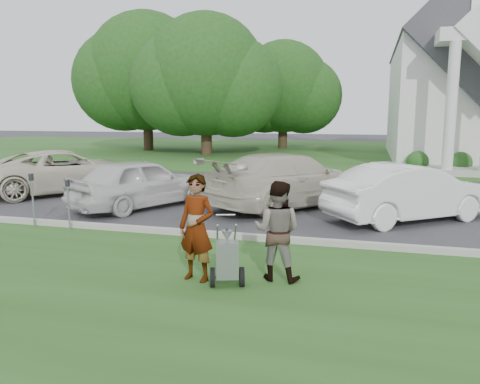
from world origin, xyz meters
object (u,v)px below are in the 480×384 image
at_px(tree_left, 206,81).
at_px(tree_back, 283,91).
at_px(car_c, 288,180).
at_px(tree_far, 146,77).
at_px(church, 472,63).
at_px(person_left, 197,229).
at_px(person_right, 277,231).
at_px(car_b, 141,183).
at_px(parking_meter_near, 68,198).
at_px(car_d, 409,192).
at_px(striping_cart, 227,261).
at_px(car_a, 65,171).
at_px(parking_meter_far, 32,193).

xyz_separation_m(tree_left, tree_back, (4.00, 8.00, -0.38)).
bearing_deg(car_c, tree_far, -18.88).
bearing_deg(tree_far, tree_left, -26.56).
bearing_deg(tree_left, church, 3.79).
relative_size(person_left, person_right, 1.07).
bearing_deg(tree_far, car_b, -64.11).
height_order(tree_back, parking_meter_near, tree_back).
bearing_deg(person_left, church, 84.14).
bearing_deg(car_d, car_c, 34.61).
xyz_separation_m(person_right, car_b, (-5.21, 5.16, -0.09)).
xyz_separation_m(tree_far, tree_back, (10.00, 5.00, -0.97)).
height_order(striping_cart, car_a, car_a).
distance_m(tree_back, car_c, 25.99).
relative_size(tree_far, car_c, 2.04).
xyz_separation_m(tree_back, parking_meter_far, (-0.93, -29.65, -3.86)).
xyz_separation_m(tree_far, car_b, (10.49, -21.60, -4.94)).
relative_size(person_left, parking_meter_near, 1.42).
height_order(tree_back, person_left, tree_back).
relative_size(tree_back, car_b, 2.16).
height_order(tree_left, car_a, tree_left).
bearing_deg(tree_far, car_d, -49.51).
bearing_deg(tree_back, tree_left, -116.57).
relative_size(tree_back, striping_cart, 8.08).
relative_size(parking_meter_far, car_c, 0.24).
distance_m(church, parking_meter_far, 27.18).
relative_size(tree_far, car_a, 2.09).
xyz_separation_m(person_left, car_c, (0.38, 6.91, -0.08)).
bearing_deg(car_a, car_c, -144.48).
distance_m(church, car_d, 20.70).
xyz_separation_m(tree_left, person_right, (9.70, -23.76, -4.26)).
distance_m(tree_back, car_a, 25.34).
relative_size(striping_cart, car_c, 0.21).
distance_m(church, person_right, 26.44).
relative_size(tree_far, car_d, 2.52).
distance_m(striping_cart, parking_meter_near, 5.43).
bearing_deg(tree_left, striping_cart, -69.74).
height_order(parking_meter_near, parking_meter_far, parking_meter_far).
height_order(tree_left, person_right, tree_left).
bearing_deg(car_a, parking_meter_near, 165.04).
xyz_separation_m(striping_cart, car_b, (-4.49, 5.70, 0.31)).
xyz_separation_m(car_a, car_d, (11.68, -1.54, -0.01)).
height_order(person_right, parking_meter_far, person_right).
height_order(parking_meter_far, car_a, car_a).
distance_m(tree_left, car_d, 22.45).
distance_m(church, striping_cart, 27.23).
distance_m(church, person_left, 27.19).
distance_m(parking_meter_far, car_d, 9.72).
distance_m(tree_back, parking_meter_near, 30.01).
height_order(tree_far, car_a, tree_far).
distance_m(church, car_b, 23.94).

